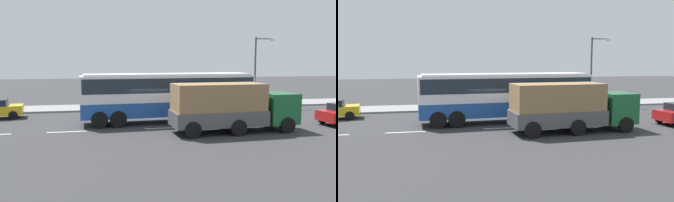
# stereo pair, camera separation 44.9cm
# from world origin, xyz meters

# --- Properties ---
(ground_plane) EXTENTS (120.00, 120.00, 0.00)m
(ground_plane) POSITION_xyz_m (0.00, 0.00, 0.00)
(ground_plane) COLOR #333335
(sidewalk_curb) EXTENTS (80.00, 4.00, 0.15)m
(sidewalk_curb) POSITION_xyz_m (0.00, 8.22, 0.07)
(sidewalk_curb) COLOR gray
(sidewalk_curb) RESTS_ON ground_plane
(lane_centreline) EXTENTS (24.41, 0.16, 0.01)m
(lane_centreline) POSITION_xyz_m (-4.70, -1.89, 0.00)
(lane_centreline) COLOR white
(lane_centreline) RESTS_ON ground_plane
(coach_bus) EXTENTS (12.24, 3.20, 3.45)m
(coach_bus) POSITION_xyz_m (1.54, 0.24, 2.14)
(coach_bus) COLOR #1E4C9E
(coach_bus) RESTS_ON ground_plane
(cargo_truck) EXTENTS (7.87, 2.80, 3.00)m
(cargo_truck) POSITION_xyz_m (4.63, -3.88, 1.61)
(cargo_truck) COLOR #19592D
(cargo_truck) RESTS_ON ground_plane
(pedestrian_near_curb) EXTENTS (0.32, 0.32, 1.76)m
(pedestrian_near_curb) POSITION_xyz_m (8.89, 7.00, 1.17)
(pedestrian_near_curb) COLOR #38334C
(pedestrian_near_curb) RESTS_ON sidewalk_curb
(pedestrian_at_crossing) EXTENTS (0.32, 0.32, 1.57)m
(pedestrian_at_crossing) POSITION_xyz_m (-0.30, 8.21, 1.05)
(pedestrian_at_crossing) COLOR brown
(pedestrian_at_crossing) RESTS_ON sidewalk_curb
(street_lamp) EXTENTS (1.85, 0.24, 6.34)m
(street_lamp) POSITION_xyz_m (11.22, 6.44, 3.84)
(street_lamp) COLOR #47474C
(street_lamp) RESTS_ON sidewalk_curb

